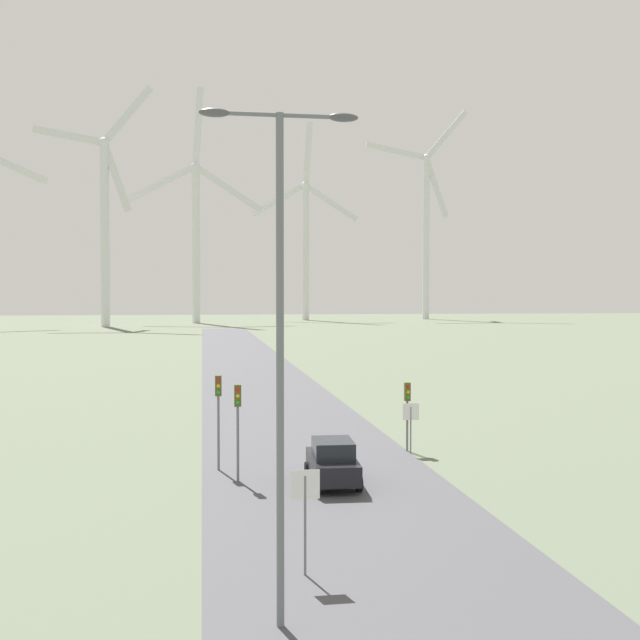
{
  "coord_description": "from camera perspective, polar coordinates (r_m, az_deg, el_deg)",
  "views": [
    {
      "loc": [
        -4.95,
        -9.56,
        7.62
      ],
      "look_at": [
        0.0,
        21.82,
        6.6
      ],
      "focal_mm": 42.0,
      "sensor_mm": 36.0,
      "label": 1
    }
  ],
  "objects": [
    {
      "name": "stop_sign_far",
      "position": [
        36.7,
        6.93,
        -7.46
      ],
      "size": [
        0.81,
        0.07,
        2.43
      ],
      "color": "slate",
      "rests_on": "ground"
    },
    {
      "name": "traffic_light_post_near_left",
      "position": [
        31.06,
        -6.29,
        -6.87
      ],
      "size": [
        0.28,
        0.34,
        3.99
      ],
      "color": "slate",
      "rests_on": "ground"
    },
    {
      "name": "wind_turbine_center",
      "position": [
        214.61,
        -9.43,
        7.19
      ],
      "size": [
        39.0,
        5.63,
        66.17
      ],
      "color": "silver",
      "rests_on": "ground"
    },
    {
      "name": "road_surface",
      "position": [
        58.27,
        -4.04,
        -5.68
      ],
      "size": [
        10.0,
        240.0,
        0.01
      ],
      "color": "#47474C",
      "rests_on": "ground"
    },
    {
      "name": "traffic_light_post_near_right",
      "position": [
        37.1,
        6.67,
        -6.13
      ],
      "size": [
        0.28,
        0.34,
        3.38
      ],
      "color": "slate",
      "rests_on": "ground"
    },
    {
      "name": "wind_turbine_left",
      "position": [
        193.87,
        -16.08,
        7.75
      ],
      "size": [
        29.73,
        5.1,
        59.53
      ],
      "color": "silver",
      "rests_on": "ground"
    },
    {
      "name": "wind_turbine_far_right",
      "position": [
        250.91,
        8.09,
        7.46
      ],
      "size": [
        34.45,
        2.6,
        69.22
      ],
      "color": "silver",
      "rests_on": "ground"
    },
    {
      "name": "car_approaching",
      "position": [
        30.73,
        0.96,
        -10.77
      ],
      "size": [
        2.01,
        4.19,
        1.83
      ],
      "color": "black",
      "rests_on": "ground"
    },
    {
      "name": "traffic_light_post_mid_left",
      "position": [
        33.11,
        -7.75,
        -6.12
      ],
      "size": [
        0.28,
        0.34,
        4.16
      ],
      "color": "slate",
      "rests_on": "ground"
    },
    {
      "name": "wind_turbine_right",
      "position": [
        237.92,
        -1.1,
        6.43
      ],
      "size": [
        32.31,
        14.99,
        62.52
      ],
      "color": "silver",
      "rests_on": "ground"
    },
    {
      "name": "streetlamp",
      "position": [
        17.03,
        -3.07,
        0.64
      ],
      "size": [
        3.62,
        0.32,
        11.8
      ],
      "color": "slate",
      "rests_on": "ground"
    },
    {
      "name": "stop_sign_near",
      "position": [
        20.93,
        -1.14,
        -13.65
      ],
      "size": [
        0.81,
        0.07,
        2.9
      ],
      "color": "slate",
      "rests_on": "ground"
    }
  ]
}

